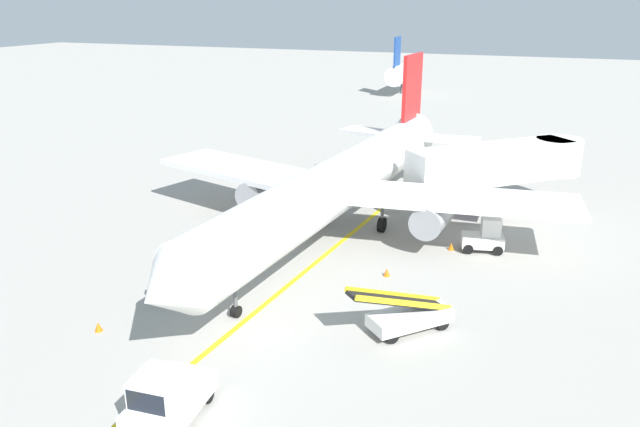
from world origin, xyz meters
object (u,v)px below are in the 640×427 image
object	(u,v)px
jet_bridge	(508,162)
safety_cone_wingtip_right	(451,246)
ground_crew_marshaller	(155,287)
safety_cone_wingtip_left	(98,327)
pushback_tug	(166,398)
baggage_tug_near_wing	(485,236)
belt_loader_forward_hold	(408,315)
safety_cone_nose_left	(387,272)
safety_cone_nose_right	(298,220)
airliner	(341,182)

from	to	relation	value
jet_bridge	safety_cone_wingtip_right	distance (m)	9.24
ground_crew_marshaller	safety_cone_wingtip_left	size ratio (longest dim) A/B	3.86
jet_bridge	ground_crew_marshaller	distance (m)	25.17
pushback_tug	baggage_tug_near_wing	xyz separation A→B (m)	(8.34, 20.04, -0.07)
safety_cone_wingtip_right	belt_loader_forward_hold	bearing A→B (deg)	-91.02
baggage_tug_near_wing	safety_cone_nose_left	bearing A→B (deg)	-129.05
jet_bridge	safety_cone_wingtip_left	xyz separation A→B (m)	(-15.21, -23.62, -3.32)
jet_bridge	safety_cone_wingtip_left	size ratio (longest dim) A/B	24.93
jet_bridge	pushback_tug	distance (m)	29.27
jet_bridge	safety_cone_wingtip_right	xyz separation A→B (m)	(-2.15, -8.35, -3.32)
belt_loader_forward_hold	safety_cone_nose_right	world-z (taller)	belt_loader_forward_hold
belt_loader_forward_hold	ground_crew_marshaller	bearing A→B (deg)	-170.56
belt_loader_forward_hold	ground_crew_marshaller	world-z (taller)	belt_loader_forward_hold
jet_bridge	pushback_tug	world-z (taller)	jet_bridge
ground_crew_marshaller	safety_cone_nose_right	bearing A→B (deg)	81.95
baggage_tug_near_wing	belt_loader_forward_hold	xyz separation A→B (m)	(-2.04, -10.70, -0.15)
belt_loader_forward_hold	ground_crew_marshaller	distance (m)	12.17
baggage_tug_near_wing	safety_cone_wingtip_left	size ratio (longest dim) A/B	5.99
belt_loader_forward_hold	baggage_tug_near_wing	bearing A→B (deg)	79.22
belt_loader_forward_hold	safety_cone_wingtip_left	size ratio (longest dim) A/B	10.25
jet_bridge	safety_cone_wingtip_right	bearing A→B (deg)	-104.44
safety_cone_nose_left	airliner	bearing A→B (deg)	130.91
safety_cone_nose_left	safety_cone_wingtip_right	bearing A→B (deg)	62.39
jet_bridge	safety_cone_nose_right	xyz separation A→B (m)	(-12.48, -7.34, -3.32)
jet_bridge	safety_cone_nose_right	size ratio (longest dim) A/B	24.93
jet_bridge	ground_crew_marshaller	xyz separation A→B (m)	(-14.34, -20.51, -2.63)
safety_cone_nose_left	safety_cone_nose_right	distance (m)	9.76
belt_loader_forward_hold	safety_cone_wingtip_left	xyz separation A→B (m)	(-12.88, -5.11, -0.56)
baggage_tug_near_wing	safety_cone_nose_left	xyz separation A→B (m)	(-4.44, -5.47, -0.71)
pushback_tug	belt_loader_forward_hold	distance (m)	11.27
safety_cone_wingtip_right	safety_cone_wingtip_left	bearing A→B (deg)	-130.55
safety_cone_wingtip_right	baggage_tug_near_wing	bearing A→B (deg)	16.18
safety_cone_nose_right	baggage_tug_near_wing	bearing A→B (deg)	-2.21
safety_cone_wingtip_left	safety_cone_wingtip_right	distance (m)	20.10
pushback_tug	belt_loader_forward_hold	xyz separation A→B (m)	(6.30, 9.34, -0.22)
airliner	ground_crew_marshaller	size ratio (longest dim) A/B	20.79
jet_bridge	safety_cone_wingtip_left	distance (m)	28.29
airliner	safety_cone_wingtip_right	distance (m)	7.68
airliner	safety_cone_wingtip_right	size ratio (longest dim) A/B	80.32
airliner	safety_cone_wingtip_right	xyz separation A→B (m)	(6.98, -0.15, -3.20)
belt_loader_forward_hold	safety_cone_wingtip_left	distance (m)	13.87
pushback_tug	safety_cone_wingtip_left	size ratio (longest dim) A/B	8.48
jet_bridge	safety_cone_wingtip_left	world-z (taller)	jet_bridge
jet_bridge	safety_cone_nose_left	bearing A→B (deg)	-109.60
baggage_tug_near_wing	jet_bridge	bearing A→B (deg)	87.84
airliner	safety_cone_nose_left	distance (m)	7.45
airliner	safety_cone_wingtip_left	bearing A→B (deg)	-111.51
jet_bridge	safety_cone_nose_right	bearing A→B (deg)	-149.52
ground_crew_marshaller	safety_cone_nose_right	xyz separation A→B (m)	(1.86, 13.17, -0.69)
airliner	belt_loader_forward_hold	xyz separation A→B (m)	(6.80, -10.32, -2.64)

